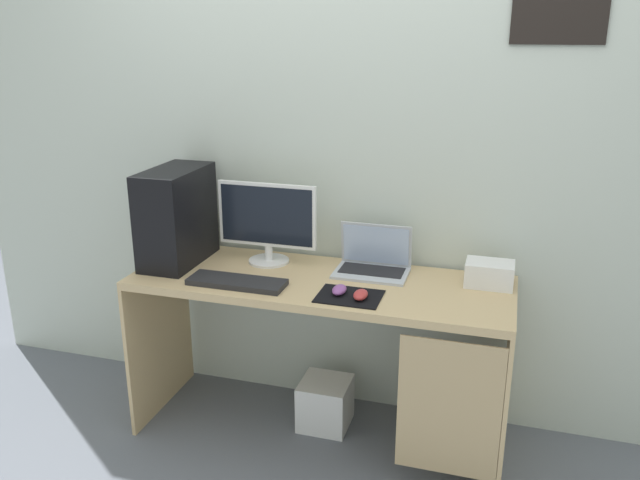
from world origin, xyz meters
The scene contains 12 objects.
ground_plane centered at (0.00, 0.00, 0.00)m, with size 8.00×8.00×0.00m, color slate.
wall_back centered at (0.00, 0.33, 1.30)m, with size 4.00×0.05×2.60m.
desk centered at (0.02, -0.01, 0.62)m, with size 1.65×0.58×0.76m.
pc_tower centered at (-0.70, 0.03, 0.98)m, with size 0.21×0.42×0.44m, color black.
monitor centered at (-0.29, 0.13, 0.96)m, with size 0.47×0.19×0.38m.
laptop centered at (0.20, 0.15, 0.81)m, with size 0.32×0.22×0.21m.
projector centered at (0.71, 0.14, 0.82)m, with size 0.20×0.14×0.10m, color white.
keyboard centered at (-0.32, -0.16, 0.78)m, with size 0.42×0.14×0.02m, color #232326.
mousepad centered at (0.17, -0.15, 0.77)m, with size 0.26×0.20×0.01m, color black.
mouse_left centered at (0.13, -0.14, 0.79)m, with size 0.06×0.10×0.03m, color #8C4C99.
mouse_right centered at (0.22, -0.17, 0.79)m, with size 0.06×0.10×0.03m, color #B23333.
subwoofer centered at (0.01, 0.06, 0.11)m, with size 0.23×0.23×0.23m, color white.
Camera 1 is at (0.76, -2.51, 1.81)m, focal length 36.44 mm.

